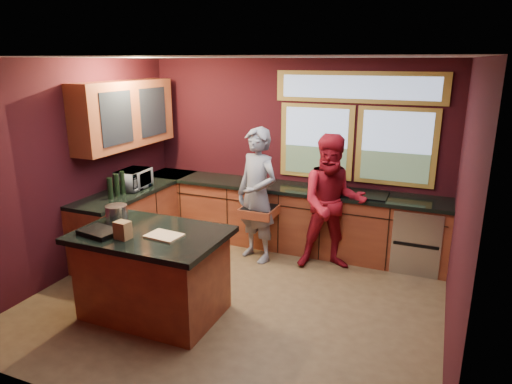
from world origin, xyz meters
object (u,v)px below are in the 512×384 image
Objects in this scene: island at (153,273)px; person_red at (332,203)px; person_grey at (257,195)px; cutting_board at (164,236)px; stock_pot at (117,213)px.

island is 2.42m from person_red.
island is 1.87m from person_grey.
person_grey is 1.01m from person_red.
person_red is (1.00, 0.12, -0.02)m from person_grey.
cutting_board reaches higher than island.
person_grey reaches higher than person_red.
person_red reaches higher than island.
stock_pot reaches higher than cutting_board.
cutting_board is 0.78m from stock_pot.
person_red is 7.46× the size of stock_pot.
island is 0.52m from cutting_board.
stock_pot reaches higher than island.
person_red is at bearing 56.31° from cutting_board.
person_red is at bearing 29.86° from person_grey.
person_red reaches higher than stock_pot.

